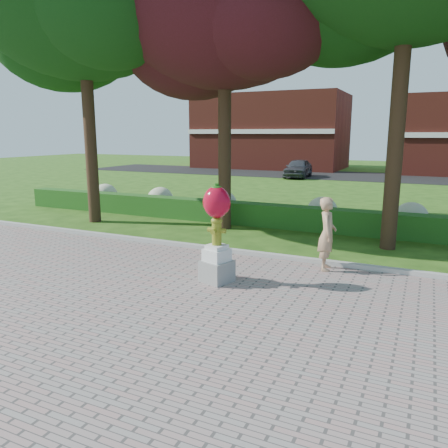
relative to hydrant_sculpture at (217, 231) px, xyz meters
name	(u,v)px	position (x,y,z in m)	size (l,w,h in m)	color
ground	(191,290)	(-0.30, -0.65, -1.21)	(100.00, 100.00, 0.00)	#244912
walkway	(43,384)	(-0.30, -4.65, -1.19)	(40.00, 14.00, 0.04)	gray
curb	(244,253)	(-0.30, 2.35, -1.13)	(40.00, 0.18, 0.15)	#ADADA5
lawn_hedge	(288,217)	(-0.30, 6.35, -0.81)	(24.00, 0.70, 0.80)	#204814
hydrangea_row	(311,209)	(0.27, 7.35, -0.66)	(20.10, 1.10, 0.99)	#B4BB8F
street	(366,177)	(-0.30, 27.35, -1.20)	(50.00, 8.00, 0.02)	black
building_left	(271,132)	(-10.30, 33.35, 2.29)	(14.00, 8.00, 7.00)	maroon
tree_mid_left	(223,8)	(-2.41, 5.43, 6.09)	(8.25, 7.04, 10.69)	black
hydrant_sculpture	(217,231)	(0.00, 0.00, 0.00)	(0.75, 0.75, 2.20)	gray
woman	(327,234)	(2.02, 1.93, -0.28)	(0.65, 0.43, 1.78)	tan
parked_car	(298,168)	(-4.96, 24.35, -0.48)	(1.66, 4.14, 1.41)	#3C3E43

